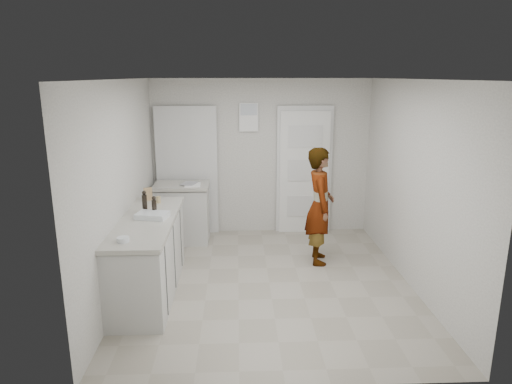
{
  "coord_description": "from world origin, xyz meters",
  "views": [
    {
      "loc": [
        -0.39,
        -5.29,
        2.55
      ],
      "look_at": [
        -0.15,
        0.4,
        1.08
      ],
      "focal_mm": 32.0,
      "sensor_mm": 36.0,
      "label": 1
    }
  ],
  "objects_px": {
    "cake_mix_box": "(148,194)",
    "oil_cruet_a": "(154,206)",
    "oil_cruet_b": "(145,202)",
    "egg_bowl": "(123,240)",
    "spice_jar": "(158,200)",
    "baking_dish": "(152,215)",
    "person": "(320,206)"
  },
  "relations": [
    {
      "from": "baking_dish",
      "to": "egg_bowl",
      "type": "xyz_separation_m",
      "value": [
        -0.15,
        -0.79,
        -0.0
      ]
    },
    {
      "from": "egg_bowl",
      "to": "oil_cruet_a",
      "type": "bearing_deg",
      "value": 80.47
    },
    {
      "from": "oil_cruet_a",
      "to": "oil_cruet_b",
      "type": "height_order",
      "value": "oil_cruet_b"
    },
    {
      "from": "person",
      "to": "egg_bowl",
      "type": "bearing_deg",
      "value": 128.57
    },
    {
      "from": "person",
      "to": "baking_dish",
      "type": "distance_m",
      "value": 2.28
    },
    {
      "from": "cake_mix_box",
      "to": "oil_cruet_b",
      "type": "distance_m",
      "value": 0.56
    },
    {
      "from": "oil_cruet_a",
      "to": "baking_dish",
      "type": "distance_m",
      "value": 0.16
    },
    {
      "from": "cake_mix_box",
      "to": "oil_cruet_a",
      "type": "relative_size",
      "value": 0.75
    },
    {
      "from": "oil_cruet_b",
      "to": "egg_bowl",
      "type": "distance_m",
      "value": 1.01
    },
    {
      "from": "person",
      "to": "oil_cruet_b",
      "type": "distance_m",
      "value": 2.34
    },
    {
      "from": "cake_mix_box",
      "to": "spice_jar",
      "type": "relative_size",
      "value": 1.94
    },
    {
      "from": "oil_cruet_a",
      "to": "oil_cruet_b",
      "type": "xyz_separation_m",
      "value": [
        -0.13,
        0.09,
        0.02
      ]
    },
    {
      "from": "person",
      "to": "cake_mix_box",
      "type": "bearing_deg",
      "value": 94.43
    },
    {
      "from": "oil_cruet_a",
      "to": "oil_cruet_b",
      "type": "relative_size",
      "value": 0.83
    },
    {
      "from": "person",
      "to": "spice_jar",
      "type": "bearing_deg",
      "value": 98.03
    },
    {
      "from": "cake_mix_box",
      "to": "egg_bowl",
      "type": "distance_m",
      "value": 1.56
    },
    {
      "from": "person",
      "to": "egg_bowl",
      "type": "xyz_separation_m",
      "value": [
        -2.27,
        -1.61,
        0.14
      ]
    },
    {
      "from": "egg_bowl",
      "to": "baking_dish",
      "type": "bearing_deg",
      "value": 79.14
    },
    {
      "from": "person",
      "to": "oil_cruet_b",
      "type": "xyz_separation_m",
      "value": [
        -2.25,
        -0.6,
        0.25
      ]
    },
    {
      "from": "spice_jar",
      "to": "cake_mix_box",
      "type": "bearing_deg",
      "value": 139.68
    },
    {
      "from": "cake_mix_box",
      "to": "spice_jar",
      "type": "xyz_separation_m",
      "value": [
        0.16,
        -0.13,
        -0.04
      ]
    },
    {
      "from": "spice_jar",
      "to": "baking_dish",
      "type": "relative_size",
      "value": 0.22
    },
    {
      "from": "baking_dish",
      "to": "person",
      "type": "bearing_deg",
      "value": 21.06
    },
    {
      "from": "egg_bowl",
      "to": "spice_jar",
      "type": "bearing_deg",
      "value": 85.28
    },
    {
      "from": "spice_jar",
      "to": "oil_cruet_a",
      "type": "bearing_deg",
      "value": -85.86
    },
    {
      "from": "person",
      "to": "baking_dish",
      "type": "relative_size",
      "value": 4.04
    },
    {
      "from": "oil_cruet_b",
      "to": "baking_dish",
      "type": "xyz_separation_m",
      "value": [
        0.13,
        -0.22,
        -0.1
      ]
    },
    {
      "from": "cake_mix_box",
      "to": "oil_cruet_a",
      "type": "height_order",
      "value": "oil_cruet_a"
    },
    {
      "from": "cake_mix_box",
      "to": "oil_cruet_b",
      "type": "height_order",
      "value": "oil_cruet_b"
    },
    {
      "from": "oil_cruet_a",
      "to": "baking_dish",
      "type": "xyz_separation_m",
      "value": [
        -0.0,
        -0.13,
        -0.08
      ]
    },
    {
      "from": "oil_cruet_a",
      "to": "oil_cruet_b",
      "type": "distance_m",
      "value": 0.16
    },
    {
      "from": "spice_jar",
      "to": "baking_dish",
      "type": "distance_m",
      "value": 0.64
    }
  ]
}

